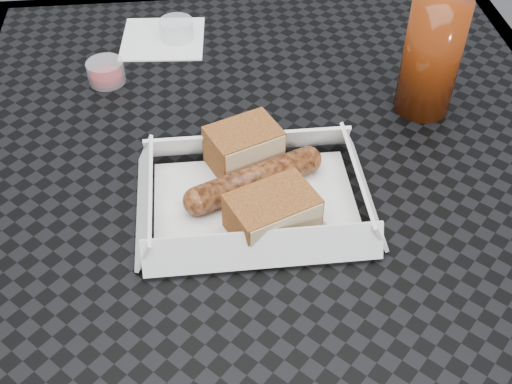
# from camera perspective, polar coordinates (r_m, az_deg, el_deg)

# --- Properties ---
(patio_table) EXTENTS (0.80, 0.80, 0.74)m
(patio_table) POSITION_cam_1_polar(r_m,az_deg,el_deg) (0.84, 1.14, 0.46)
(patio_table) COLOR black
(patio_table) RESTS_ON ground
(food_tray) EXTENTS (0.22, 0.15, 0.00)m
(food_tray) POSITION_cam_1_polar(r_m,az_deg,el_deg) (0.70, -0.09, -1.07)
(food_tray) COLOR white
(food_tray) RESTS_ON patio_table
(bratwurst) EXTENTS (0.16, 0.09, 0.03)m
(bratwurst) POSITION_cam_1_polar(r_m,az_deg,el_deg) (0.71, -0.15, 1.10)
(bratwurst) COLOR brown
(bratwurst) RESTS_ON food_tray
(bread_near) EXTENTS (0.09, 0.08, 0.05)m
(bread_near) POSITION_cam_1_polar(r_m,az_deg,el_deg) (0.74, -1.09, 4.03)
(bread_near) COLOR brown
(bread_near) RESTS_ON food_tray
(bread_far) EXTENTS (0.10, 0.09, 0.04)m
(bread_far) POSITION_cam_1_polar(r_m,az_deg,el_deg) (0.66, 1.45, -1.91)
(bread_far) COLOR brown
(bread_far) RESTS_ON food_tray
(veg_garnish) EXTENTS (0.03, 0.03, 0.00)m
(veg_garnish) POSITION_cam_1_polar(r_m,az_deg,el_deg) (0.67, 5.25, -3.76)
(veg_garnish) COLOR #EF470A
(veg_garnish) RESTS_ON food_tray
(napkin) EXTENTS (0.13, 0.13, 0.00)m
(napkin) POSITION_cam_1_polar(r_m,az_deg,el_deg) (0.99, -8.27, 13.34)
(napkin) COLOR white
(napkin) RESTS_ON patio_table
(condiment_cup_sauce) EXTENTS (0.05, 0.05, 0.03)m
(condiment_cup_sauce) POSITION_cam_1_polar(r_m,az_deg,el_deg) (0.90, -13.20, 10.34)
(condiment_cup_sauce) COLOR maroon
(condiment_cup_sauce) RESTS_ON patio_table
(condiment_cup_empty) EXTENTS (0.05, 0.05, 0.03)m
(condiment_cup_empty) POSITION_cam_1_polar(r_m,az_deg,el_deg) (0.98, -7.07, 14.12)
(condiment_cup_empty) COLOR silver
(condiment_cup_empty) RESTS_ON patio_table
(drink_glass) EXTENTS (0.07, 0.07, 0.15)m
(drink_glass) POSITION_cam_1_polar(r_m,az_deg,el_deg) (0.83, 15.33, 11.51)
(drink_glass) COLOR #5E2008
(drink_glass) RESTS_ON patio_table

